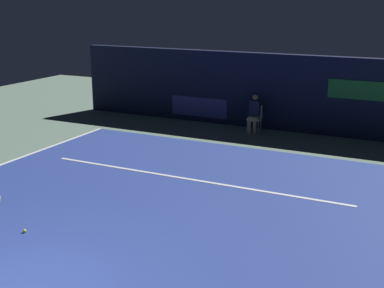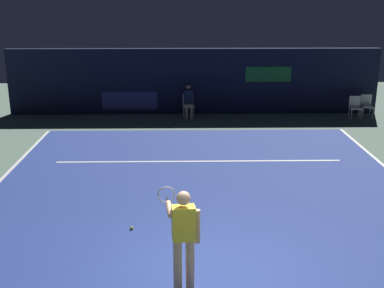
% 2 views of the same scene
% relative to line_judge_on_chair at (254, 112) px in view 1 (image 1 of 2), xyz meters
% --- Properties ---
extents(ground_plane, '(30.22, 30.22, 0.00)m').
position_rel_line_judge_on_chair_xyz_m(ground_plane, '(0.23, -7.15, -0.69)').
color(ground_plane, slate).
extents(court_surface, '(10.46, 10.45, 0.01)m').
position_rel_line_judge_on_chair_xyz_m(court_surface, '(0.23, -7.15, -0.68)').
color(court_surface, navy).
rests_on(court_surface, ground).
extents(line_service, '(8.16, 0.10, 0.01)m').
position_rel_line_judge_on_chair_xyz_m(line_service, '(0.23, -5.32, -0.67)').
color(line_service, white).
rests_on(line_service, court_surface).
extents(back_wall, '(14.73, 0.33, 2.60)m').
position_rel_line_judge_on_chair_xyz_m(back_wall, '(0.23, 0.77, 0.61)').
color(back_wall, '#141933').
rests_on(back_wall, ground).
extents(line_judge_on_chair, '(0.47, 0.55, 1.32)m').
position_rel_line_judge_on_chair_xyz_m(line_judge_on_chair, '(0.00, 0.00, 0.00)').
color(line_judge_on_chair, white).
rests_on(line_judge_on_chair, ground).
extents(tennis_ball, '(0.07, 0.07, 0.07)m').
position_rel_line_judge_on_chair_xyz_m(tennis_ball, '(-1.29, -9.55, -0.64)').
color(tennis_ball, '#CCE033').
rests_on(tennis_ball, court_surface).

